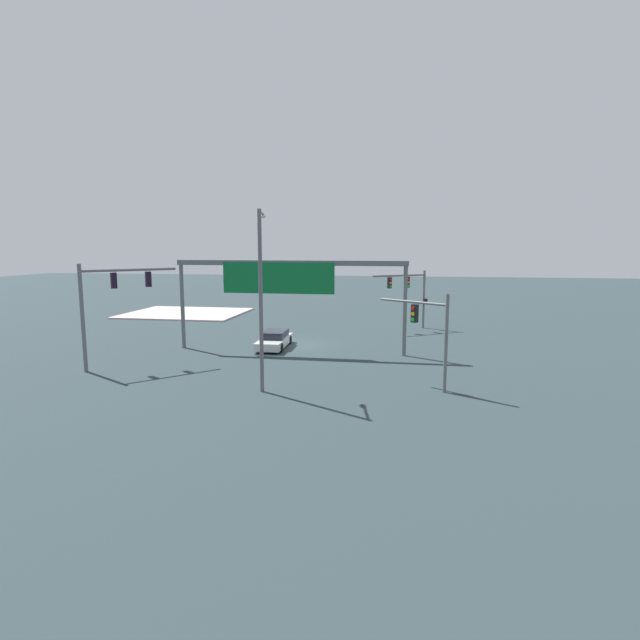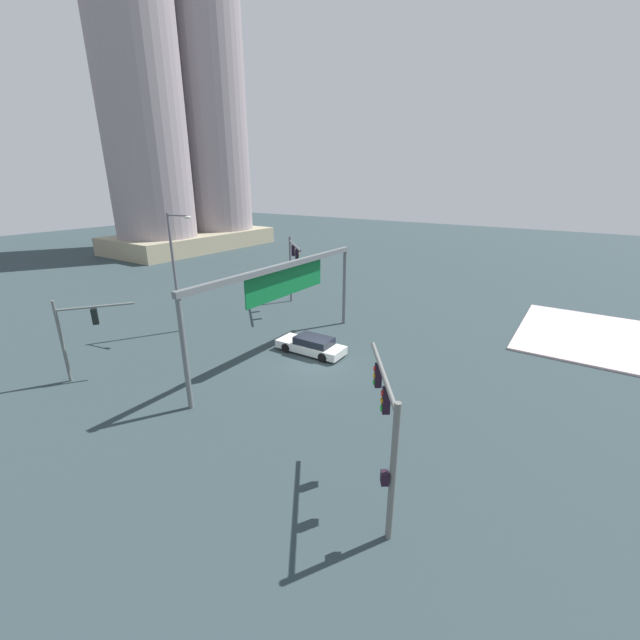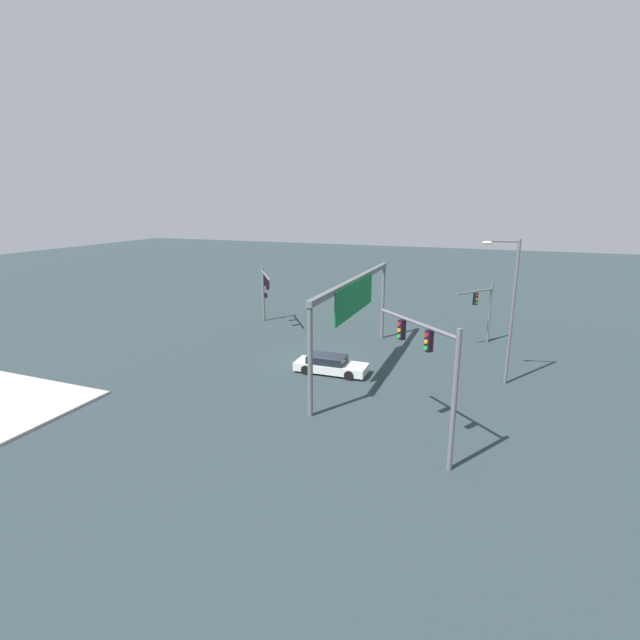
% 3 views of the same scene
% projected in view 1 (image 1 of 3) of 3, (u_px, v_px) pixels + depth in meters
% --- Properties ---
extents(ground_plane, '(180.90, 180.90, 0.00)m').
position_uv_depth(ground_plane, '(297.00, 345.00, 37.69)').
color(ground_plane, '#2A3A3D').
extents(sidewalk_corner, '(12.40, 10.22, 0.15)m').
position_uv_depth(sidewalk_corner, '(186.00, 313.00, 55.00)').
color(sidewalk_corner, '#C5AFB1').
rests_on(sidewalk_corner, ground).
extents(traffic_signal_near_corner, '(4.81, 3.22, 5.21)m').
position_uv_depth(traffic_signal_near_corner, '(411.00, 289.00, 44.36)').
color(traffic_signal_near_corner, slate).
rests_on(traffic_signal_near_corner, ground).
extents(traffic_signal_opposite_side, '(4.07, 4.29, 6.36)m').
position_uv_depth(traffic_signal_opposite_side, '(108.00, 296.00, 29.81)').
color(traffic_signal_opposite_side, slate).
rests_on(traffic_signal_opposite_side, ground).
extents(traffic_signal_cross_street, '(3.49, 2.55, 5.02)m').
position_uv_depth(traffic_signal_cross_street, '(430.00, 326.00, 25.59)').
color(traffic_signal_cross_street, '#5C6362').
rests_on(traffic_signal_cross_street, ground).
extents(streetlamp_curved_arm, '(0.63, 2.21, 9.14)m').
position_uv_depth(streetlamp_curved_arm, '(261.00, 289.00, 24.97)').
color(streetlamp_curved_arm, '#605B63').
rests_on(streetlamp_curved_arm, ground).
extents(overhead_sign_gantry, '(16.25, 0.43, 6.39)m').
position_uv_depth(overhead_sign_gantry, '(286.00, 278.00, 34.46)').
color(overhead_sign_gantry, slate).
rests_on(overhead_sign_gantry, ground).
extents(sedan_car_approaching, '(1.97, 4.92, 1.21)m').
position_uv_depth(sedan_car_approaching, '(274.00, 340.00, 36.62)').
color(sedan_car_approaching, silver).
rests_on(sedan_car_approaching, ground).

